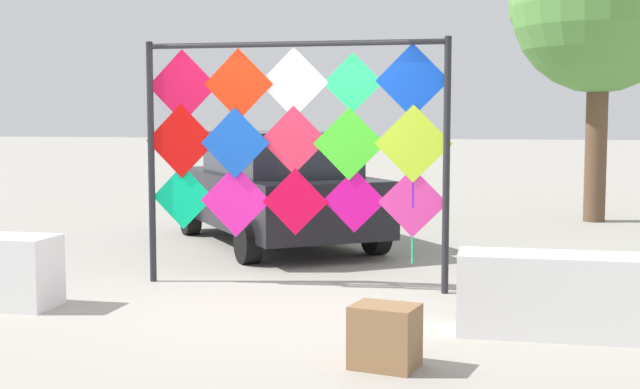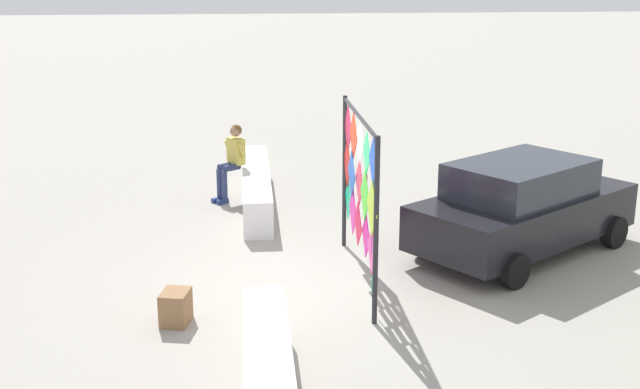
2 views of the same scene
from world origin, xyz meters
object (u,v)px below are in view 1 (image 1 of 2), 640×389
kite_display_rack (293,137)px  cardboard_box_large (385,336)px  parked_car (277,187)px  tree_palm_like (594,7)px

kite_display_rack → cardboard_box_large: bearing=-63.2°
parked_car → tree_palm_like: bearing=39.4°
parked_car → cardboard_box_large: 5.88m
kite_display_rack → parked_car: kite_display_rack is taller
parked_car → tree_palm_like: 6.39m
tree_palm_like → cardboard_box_large: bearing=-103.7°
kite_display_rack → tree_palm_like: bearing=61.4°
cardboard_box_large → tree_palm_like: 9.90m
parked_car → cardboard_box_large: parked_car is taller
cardboard_box_large → tree_palm_like: tree_palm_like is taller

